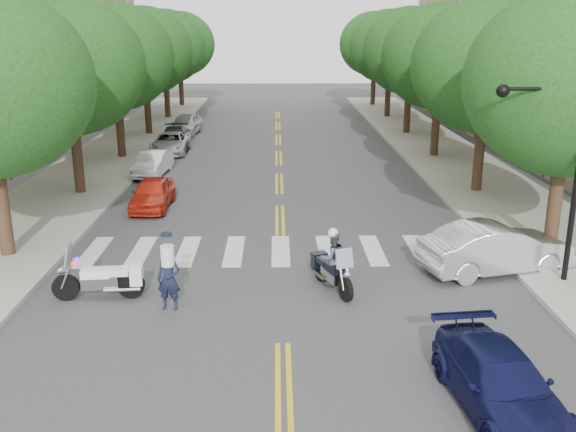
{
  "coord_description": "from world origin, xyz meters",
  "views": [
    {
      "loc": [
        -0.12,
        -13.64,
        7.24
      ],
      "look_at": [
        0.24,
        6.21,
        1.3
      ],
      "focal_mm": 40.0,
      "sensor_mm": 36.0,
      "label": 1
    }
  ],
  "objects_px": {
    "convertible": "(496,248)",
    "sedan_blue": "(500,383)",
    "officer_standing": "(169,279)",
    "motorcycle_parked": "(107,279)",
    "motorcycle_police": "(332,262)"
  },
  "relations": [
    {
      "from": "motorcycle_parked",
      "to": "sedan_blue",
      "type": "distance_m",
      "value": 10.52
    },
    {
      "from": "convertible",
      "to": "sedan_blue",
      "type": "distance_m",
      "value": 7.63
    },
    {
      "from": "motorcycle_parked",
      "to": "sedan_blue",
      "type": "height_order",
      "value": "motorcycle_parked"
    },
    {
      "from": "motorcycle_parked",
      "to": "convertible",
      "type": "height_order",
      "value": "motorcycle_parked"
    },
    {
      "from": "motorcycle_police",
      "to": "motorcycle_parked",
      "type": "height_order",
      "value": "motorcycle_police"
    },
    {
      "from": "convertible",
      "to": "sedan_blue",
      "type": "bearing_deg",
      "value": 147.29
    },
    {
      "from": "motorcycle_parked",
      "to": "convertible",
      "type": "bearing_deg",
      "value": -85.95
    },
    {
      "from": "motorcycle_police",
      "to": "sedan_blue",
      "type": "relative_size",
      "value": 0.53
    },
    {
      "from": "officer_standing",
      "to": "sedan_blue",
      "type": "bearing_deg",
      "value": -25.66
    },
    {
      "from": "motorcycle_parked",
      "to": "convertible",
      "type": "relative_size",
      "value": 0.54
    },
    {
      "from": "motorcycle_police",
      "to": "motorcycle_parked",
      "type": "relative_size",
      "value": 0.87
    },
    {
      "from": "sedan_blue",
      "to": "officer_standing",
      "type": "bearing_deg",
      "value": 140.03
    },
    {
      "from": "officer_standing",
      "to": "convertible",
      "type": "height_order",
      "value": "officer_standing"
    },
    {
      "from": "sedan_blue",
      "to": "convertible",
      "type": "bearing_deg",
      "value": 66.08
    },
    {
      "from": "officer_standing",
      "to": "convertible",
      "type": "distance_m",
      "value": 9.78
    }
  ]
}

